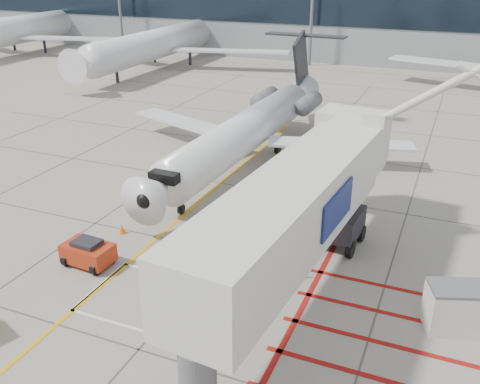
% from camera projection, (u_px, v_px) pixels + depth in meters
% --- Properties ---
extents(ground_plane, '(260.00, 260.00, 0.00)m').
position_uv_depth(ground_plane, '(188.00, 294.00, 23.79)').
color(ground_plane, gray).
rests_on(ground_plane, ground).
extents(regional_jet, '(24.22, 30.12, 7.71)m').
position_uv_depth(regional_jet, '(232.00, 119.00, 35.28)').
color(regional_jet, silver).
rests_on(regional_jet, ground_plane).
extents(jet_bridge, '(11.38, 21.16, 8.16)m').
position_uv_depth(jet_bridge, '(290.00, 225.00, 21.05)').
color(jet_bridge, silver).
rests_on(jet_bridge, ground_plane).
extents(pushback_tug, '(2.46, 1.63, 1.38)m').
position_uv_depth(pushback_tug, '(88.00, 252.00, 25.77)').
color(pushback_tug, '#B02D11').
rests_on(pushback_tug, ground_plane).
extents(baggage_cart, '(1.89, 1.58, 1.02)m').
position_uv_depth(baggage_cart, '(279.00, 264.00, 25.11)').
color(baggage_cart, slate).
rests_on(baggage_cart, ground_plane).
extents(ground_power_unit, '(2.83, 2.21, 1.97)m').
position_uv_depth(ground_power_unit, '(459.00, 308.00, 21.18)').
color(ground_power_unit, silver).
rests_on(ground_power_unit, ground_plane).
extents(cone_nose, '(0.40, 0.40, 0.56)m').
position_uv_depth(cone_nose, '(122.00, 229.00, 28.83)').
color(cone_nose, orange).
rests_on(cone_nose, ground_plane).
extents(cone_side, '(0.36, 0.36, 0.50)m').
position_uv_depth(cone_side, '(208.00, 237.00, 28.06)').
color(cone_side, '#F6470C').
rests_on(cone_side, ground_plane).
extents(terminal_building, '(180.00, 28.00, 14.00)m').
position_uv_depth(terminal_building, '(478.00, 7.00, 76.31)').
color(terminal_building, gray).
rests_on(terminal_building, ground_plane).
extents(terminal_glass_band, '(180.00, 0.10, 6.00)m').
position_uv_depth(terminal_glass_band, '(478.00, 7.00, 64.08)').
color(terminal_glass_band, black).
rests_on(terminal_glass_band, ground_plane).
extents(bg_aircraft_a, '(36.56, 40.62, 12.19)m').
position_uv_depth(bg_aircraft_a, '(14.00, 12.00, 78.88)').
color(bg_aircraft_a, silver).
rests_on(bg_aircraft_a, ground_plane).
extents(bg_aircraft_b, '(33.55, 37.28, 11.18)m').
position_uv_depth(bg_aircraft_b, '(163.00, 23.00, 70.09)').
color(bg_aircraft_b, silver).
rests_on(bg_aircraft_b, ground_plane).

